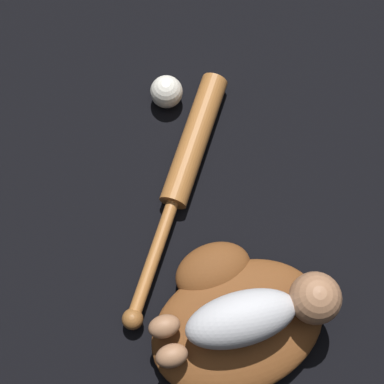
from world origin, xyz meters
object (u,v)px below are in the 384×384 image
baby_figure (258,314)px  baseball (166,92)px  baseball_glove (234,317)px  baseball_bat (186,164)px

baby_figure → baseball: 0.53m
baseball_glove → baseball_bat: (0.13, 0.30, -0.01)m
baby_figure → baseball_bat: size_ratio=0.69×
baseball_bat → baseball_glove: bearing=-113.7°
baseball_glove → baseball_bat: 0.33m
baseball_glove → baseball_bat: bearing=66.3°
baseball_glove → baseball: 0.51m
baseball_bat → baseball: (0.07, 0.16, 0.01)m
baby_figure → baseball: size_ratio=4.80×
baseball_bat → baseball: 0.17m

